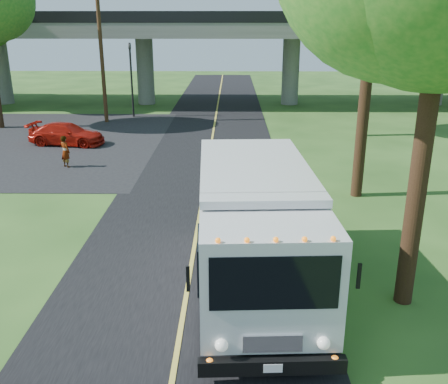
{
  "coord_description": "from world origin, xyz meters",
  "views": [
    {
      "loc": [
        1.14,
        -10.1,
        6.74
      ],
      "look_at": [
        0.92,
        4.72,
        1.6
      ],
      "focal_mm": 40.0,
      "sensor_mm": 36.0,
      "label": 1
    }
  ],
  "objects_px": {
    "pedestrian": "(65,152)",
    "step_van": "(256,227)",
    "traffic_signal": "(131,72)",
    "red_sedan": "(67,134)",
    "utility_pole": "(102,53)"
  },
  "relations": [
    {
      "from": "utility_pole",
      "to": "pedestrian",
      "type": "bearing_deg",
      "value": -86.29
    },
    {
      "from": "utility_pole",
      "to": "step_van",
      "type": "bearing_deg",
      "value": -67.53
    },
    {
      "from": "pedestrian",
      "to": "red_sedan",
      "type": "bearing_deg",
      "value": -37.98
    },
    {
      "from": "utility_pole",
      "to": "pedestrian",
      "type": "height_order",
      "value": "utility_pole"
    },
    {
      "from": "traffic_signal",
      "to": "step_van",
      "type": "height_order",
      "value": "traffic_signal"
    },
    {
      "from": "traffic_signal",
      "to": "red_sedan",
      "type": "xyz_separation_m",
      "value": [
        -2.15,
        -8.59,
        -2.58
      ]
    },
    {
      "from": "pedestrian",
      "to": "traffic_signal",
      "type": "bearing_deg",
      "value": -58.16
    },
    {
      "from": "traffic_signal",
      "to": "pedestrian",
      "type": "xyz_separation_m",
      "value": [
        -0.78,
        -13.15,
        -2.43
      ]
    },
    {
      "from": "traffic_signal",
      "to": "utility_pole",
      "type": "distance_m",
      "value": 2.86
    },
    {
      "from": "red_sedan",
      "to": "utility_pole",
      "type": "bearing_deg",
      "value": 2.66
    },
    {
      "from": "traffic_signal",
      "to": "pedestrian",
      "type": "distance_m",
      "value": 13.39
    },
    {
      "from": "utility_pole",
      "to": "red_sedan",
      "type": "height_order",
      "value": "utility_pole"
    },
    {
      "from": "red_sedan",
      "to": "pedestrian",
      "type": "relative_size",
      "value": 2.75
    },
    {
      "from": "traffic_signal",
      "to": "red_sedan",
      "type": "bearing_deg",
      "value": -104.05
    },
    {
      "from": "pedestrian",
      "to": "step_van",
      "type": "bearing_deg",
      "value": 162.42
    }
  ]
}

